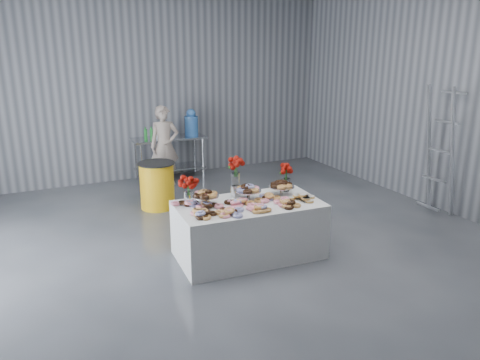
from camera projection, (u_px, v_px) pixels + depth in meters
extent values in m
plane|color=#3A3C42|center=(241.00, 261.00, 6.19)|extent=(9.00, 9.00, 0.00)
cube|color=gray|center=(145.00, 82.00, 9.51)|extent=(8.00, 0.04, 4.00)
cube|color=gray|center=(472.00, 94.00, 7.28)|extent=(0.04, 9.00, 4.00)
cube|color=white|center=(249.00, 230.00, 6.26)|extent=(1.96, 1.12, 0.75)
cube|color=silver|center=(169.00, 138.00, 9.62)|extent=(1.50, 0.60, 0.04)
cube|color=silver|center=(170.00, 168.00, 9.80)|extent=(1.40, 0.55, 0.03)
cylinder|color=silver|center=(142.00, 166.00, 9.26)|extent=(0.04, 0.04, 0.86)
cylinder|color=silver|center=(203.00, 159.00, 9.80)|extent=(0.04, 0.04, 0.86)
cylinder|color=silver|center=(136.00, 160.00, 9.69)|extent=(0.04, 0.04, 0.86)
cylinder|color=silver|center=(195.00, 154.00, 10.23)|extent=(0.04, 0.04, 0.86)
cylinder|color=silver|center=(205.00, 201.00, 6.07)|extent=(0.06, 0.06, 0.12)
cylinder|color=silver|center=(205.00, 196.00, 6.05)|extent=(0.36, 0.36, 0.01)
cylinder|color=silver|center=(248.00, 195.00, 6.28)|extent=(0.06, 0.06, 0.12)
cylinder|color=silver|center=(248.00, 191.00, 6.27)|extent=(0.36, 0.36, 0.01)
cylinder|color=silver|center=(281.00, 191.00, 6.46)|extent=(0.06, 0.06, 0.12)
cylinder|color=silver|center=(281.00, 186.00, 6.44)|extent=(0.36, 0.36, 0.01)
cylinder|color=white|center=(188.00, 198.00, 6.08)|extent=(0.11, 0.11, 0.18)
cylinder|color=#1E5919|center=(188.00, 188.00, 6.04)|extent=(0.04, 0.04, 0.18)
cylinder|color=white|center=(286.00, 185.00, 6.64)|extent=(0.11, 0.11, 0.18)
cylinder|color=#1E5919|center=(286.00, 176.00, 6.60)|extent=(0.04, 0.04, 0.18)
cylinder|color=silver|center=(236.00, 191.00, 6.42)|extent=(0.14, 0.14, 0.15)
cylinder|color=white|center=(236.00, 179.00, 6.37)|extent=(0.11, 0.11, 0.18)
cylinder|color=#1E5919|center=(236.00, 170.00, 6.34)|extent=(0.04, 0.04, 0.18)
cylinder|color=#4084DA|center=(191.00, 126.00, 9.76)|extent=(0.28, 0.28, 0.40)
sphere|color=#4084DA|center=(191.00, 114.00, 9.69)|extent=(0.20, 0.20, 0.20)
imported|color=#CC8C93|center=(165.00, 146.00, 9.31)|extent=(0.61, 0.43, 1.59)
cylinder|color=yellow|center=(157.00, 186.00, 8.09)|extent=(0.59, 0.59, 0.79)
cylinder|color=black|center=(156.00, 163.00, 7.97)|extent=(0.63, 0.63, 0.02)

